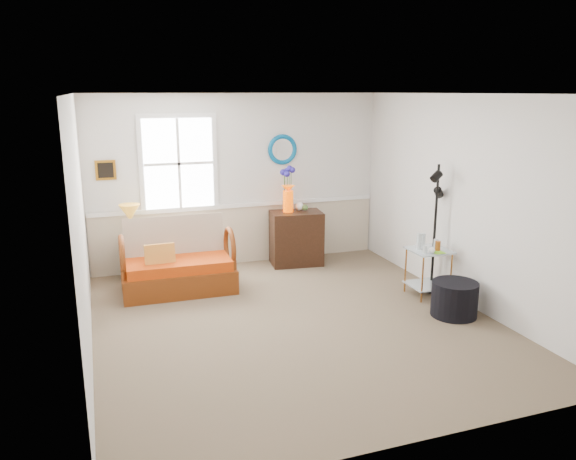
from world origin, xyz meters
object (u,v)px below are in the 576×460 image
object	(u,v)px
loveseat	(178,256)
cabinet	(296,238)
floor_lamp	(435,229)
ottoman	(454,299)
lamp_stand	(132,259)
side_table	(428,272)

from	to	relation	value
loveseat	cabinet	distance (m)	2.01
cabinet	floor_lamp	size ratio (longest dim) A/B	0.48
cabinet	floor_lamp	bearing A→B (deg)	-46.03
loveseat	cabinet	world-z (taller)	loveseat
floor_lamp	ottoman	size ratio (longest dim) A/B	3.13
ottoman	lamp_stand	bearing A→B (deg)	142.05
loveseat	floor_lamp	size ratio (longest dim) A/B	0.86
loveseat	floor_lamp	xyz separation A→B (m)	(3.21, -1.15, 0.38)
lamp_stand	cabinet	bearing A→B (deg)	-3.94
loveseat	lamp_stand	xyz separation A→B (m)	(-0.55, 0.78, -0.21)
floor_lamp	ottoman	distance (m)	1.08
lamp_stand	side_table	distance (m)	4.16
floor_lamp	cabinet	bearing A→B (deg)	113.82
cabinet	loveseat	bearing A→B (deg)	-154.94
loveseat	ottoman	size ratio (longest dim) A/B	2.69
loveseat	ottoman	world-z (taller)	loveseat
floor_lamp	ottoman	bearing A→B (deg)	-118.26
lamp_stand	floor_lamp	bearing A→B (deg)	-27.08
lamp_stand	ottoman	distance (m)	4.48
ottoman	floor_lamp	bearing A→B (deg)	74.40
side_table	ottoman	xyz separation A→B (m)	(-0.08, -0.71, -0.10)
side_table	ottoman	size ratio (longest dim) A/B	1.15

